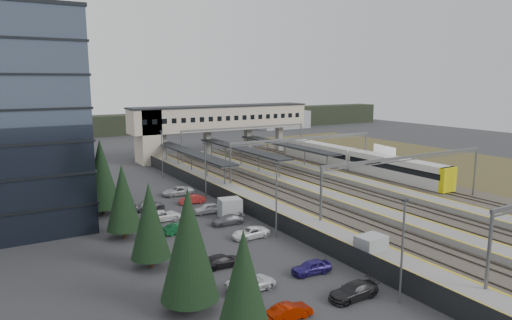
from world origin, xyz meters
TOP-DOWN VIEW (x-y plane):
  - ground at (0.00, 0.00)m, footprint 220.00×220.00m
  - conifer_row at (-22.00, -3.86)m, footprint 4.42×49.82m
  - car_park at (-13.42, -5.01)m, footprint 10.58×44.38m
  - lampposts at (-8.00, 1.25)m, footprint 0.50×53.25m
  - fence at (-6.50, 5.00)m, footprint 0.08×90.00m
  - relay_cabin_near at (-3.62, -17.54)m, footprint 2.82×2.15m
  - relay_cabin_far at (-8.95, 0.82)m, footprint 2.92×2.56m
  - rail_corridor at (9.34, 5.00)m, footprint 34.00×90.00m
  - canopies at (7.00, 27.00)m, footprint 23.10×30.00m
  - footbridge at (7.70, 42.00)m, footprint 40.40×6.40m
  - gantries at (12.00, 3.00)m, footprint 28.40×62.28m
  - train at (24.00, 14.54)m, footprint 2.92×40.56m
  - billboard at (26.11, 9.48)m, footprint 1.21×6.05m
  - scrub_east at (45.00, 5.00)m, footprint 34.00×120.00m
  - treeline_far at (23.81, 92.28)m, footprint 170.00×19.00m

SIDE VIEW (x-z plane):
  - ground at x=0.00m, z-range 0.00..0.00m
  - scrub_east at x=45.00m, z-range 0.00..0.06m
  - rail_corridor at x=9.34m, z-range -0.17..0.75m
  - car_park at x=-13.42m, z-range -0.04..1.23m
  - fence at x=-6.50m, z-range 0.00..2.00m
  - relay_cabin_near at x=-3.62m, z-range 0.00..2.24m
  - relay_cabin_far at x=-8.95m, z-range 0.00..2.38m
  - train at x=24.00m, z-range 0.25..3.93m
  - treeline_far at x=23.81m, z-range -0.55..6.45m
  - billboard at x=26.11m, z-range 0.91..6.13m
  - canopies at x=7.00m, z-range 2.28..5.56m
  - lampposts at x=-8.00m, z-range 0.30..8.37m
  - conifer_row at x=-22.00m, z-range 0.09..9.59m
  - gantries at x=12.00m, z-range 2.41..9.58m
  - footbridge at x=7.70m, z-range 2.33..13.53m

